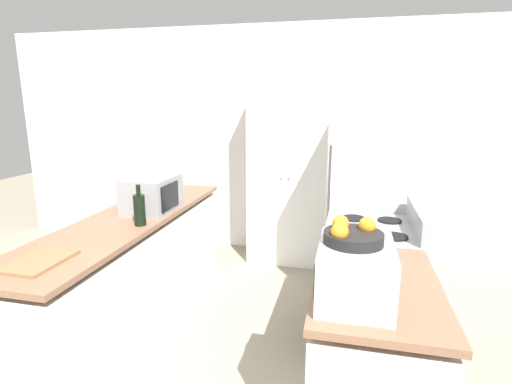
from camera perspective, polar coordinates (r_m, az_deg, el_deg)
wall_back at (r=4.65m, az=4.27°, el=7.06°), size 7.00×0.06×2.60m
counter_left at (r=3.34m, az=-17.31°, el=-11.26°), size 0.60×2.42×0.91m
counter_right at (r=2.31m, az=16.04°, el=-22.97°), size 0.60×0.98×0.91m
pantry_cabinet at (r=4.39m, az=4.73°, el=2.66°), size 0.84×0.51×1.99m
stove at (r=3.06m, az=15.78°, el=-12.91°), size 0.66×0.75×1.07m
refrigerator at (r=3.69m, az=16.12°, el=-1.98°), size 0.72×0.77×1.72m
microwave at (r=3.27m, az=-14.63°, el=-0.28°), size 0.35×0.47×0.27m
wine_bottle at (r=2.92m, az=-16.30°, el=-2.38°), size 0.08×0.08×0.29m
toaster_oven at (r=1.84m, az=13.93°, el=-11.07°), size 0.33×0.43×0.26m
fruit_bowl at (r=1.79m, az=13.58°, el=-5.95°), size 0.26×0.26×0.11m
cutting_board at (r=2.49m, az=-28.60°, el=-8.71°), size 0.25×0.36×0.02m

